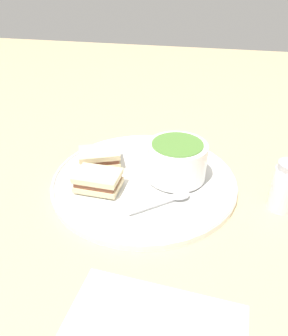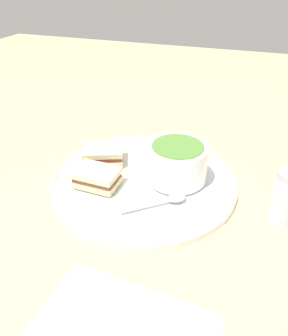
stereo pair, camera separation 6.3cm
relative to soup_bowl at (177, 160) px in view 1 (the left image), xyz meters
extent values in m
plane|color=#D1B27F|center=(-0.06, -0.02, -0.05)|extent=(2.40, 2.40, 0.00)
cylinder|color=white|center=(-0.06, -0.02, -0.05)|extent=(0.36, 0.36, 0.01)
torus|color=white|center=(-0.06, -0.02, -0.04)|extent=(0.36, 0.36, 0.01)
cylinder|color=white|center=(0.00, 0.00, -0.03)|extent=(0.06, 0.06, 0.01)
cylinder|color=white|center=(0.00, 0.00, 0.00)|extent=(0.12, 0.12, 0.07)
cylinder|color=#568938|center=(0.00, 0.00, 0.03)|extent=(0.10, 0.10, 0.01)
cube|color=silver|center=(-0.03, -0.10, -0.03)|extent=(0.08, 0.06, 0.00)
ellipsoid|color=silver|center=(0.02, -0.07, -0.03)|extent=(0.04, 0.04, 0.01)
cube|color=beige|center=(-0.16, 0.01, -0.03)|extent=(0.10, 0.09, 0.01)
cube|color=brown|center=(-0.16, 0.01, -0.02)|extent=(0.09, 0.08, 0.01)
cube|color=beige|center=(-0.16, 0.01, -0.01)|extent=(0.10, 0.09, 0.01)
cube|color=beige|center=(-0.14, -0.07, -0.03)|extent=(0.08, 0.06, 0.01)
cube|color=brown|center=(-0.14, -0.07, -0.02)|extent=(0.08, 0.06, 0.01)
cube|color=beige|center=(-0.14, -0.07, -0.01)|extent=(0.08, 0.06, 0.01)
cylinder|color=silver|center=(0.19, -0.04, -0.01)|extent=(0.04, 0.04, 0.08)
camera|label=1|loc=(0.05, -0.54, 0.33)|focal=35.00mm
camera|label=2|loc=(0.11, -0.52, 0.33)|focal=35.00mm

